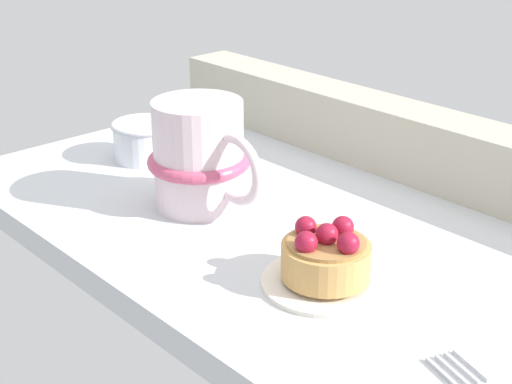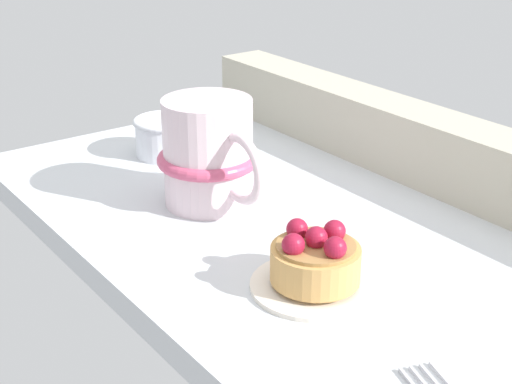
{
  "view_description": "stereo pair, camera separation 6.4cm",
  "coord_description": "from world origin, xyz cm",
  "px_view_note": "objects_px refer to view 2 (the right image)",
  "views": [
    {
      "loc": [
        40.53,
        -45.66,
        30.22
      ],
      "look_at": [
        -2.71,
        -5.93,
        4.59
      ],
      "focal_mm": 53.01,
      "sensor_mm": 36.0,
      "label": 1
    },
    {
      "loc": [
        44.59,
        -40.72,
        30.22
      ],
      "look_at": [
        -2.71,
        -5.93,
        4.59
      ],
      "focal_mm": 53.01,
      "sensor_mm": 36.0,
      "label": 2
    }
  ],
  "objects_px": {
    "raspberry_tart": "(315,259)",
    "coffee_mug": "(209,154)",
    "dessert_plate": "(315,284)",
    "sugar_bowl": "(166,136)"
  },
  "relations": [
    {
      "from": "sugar_bowl",
      "to": "dessert_plate",
      "type": "bearing_deg",
      "value": -9.67
    },
    {
      "from": "raspberry_tart",
      "to": "sugar_bowl",
      "type": "relative_size",
      "value": 0.97
    },
    {
      "from": "dessert_plate",
      "to": "sugar_bowl",
      "type": "height_order",
      "value": "sugar_bowl"
    },
    {
      "from": "dessert_plate",
      "to": "raspberry_tart",
      "type": "height_order",
      "value": "raspberry_tart"
    },
    {
      "from": "coffee_mug",
      "to": "sugar_bowl",
      "type": "xyz_separation_m",
      "value": [
        -0.14,
        0.03,
        -0.03
      ]
    },
    {
      "from": "dessert_plate",
      "to": "sugar_bowl",
      "type": "bearing_deg",
      "value": 170.33
    },
    {
      "from": "raspberry_tart",
      "to": "coffee_mug",
      "type": "relative_size",
      "value": 0.52
    },
    {
      "from": "dessert_plate",
      "to": "coffee_mug",
      "type": "xyz_separation_m",
      "value": [
        -0.18,
        0.02,
        0.05
      ]
    },
    {
      "from": "dessert_plate",
      "to": "sugar_bowl",
      "type": "relative_size",
      "value": 1.41
    },
    {
      "from": "dessert_plate",
      "to": "sugar_bowl",
      "type": "xyz_separation_m",
      "value": [
        -0.32,
        0.05,
        0.02
      ]
    }
  ]
}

